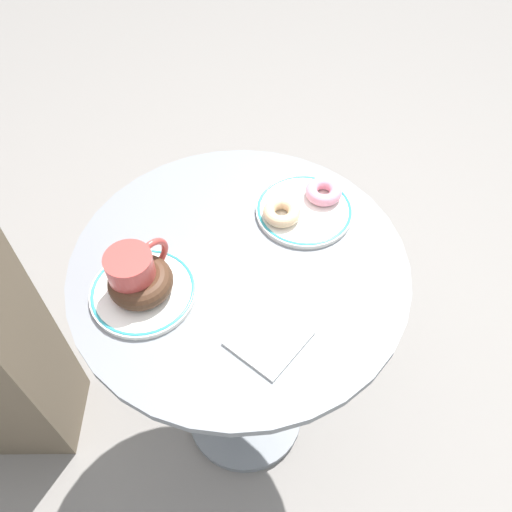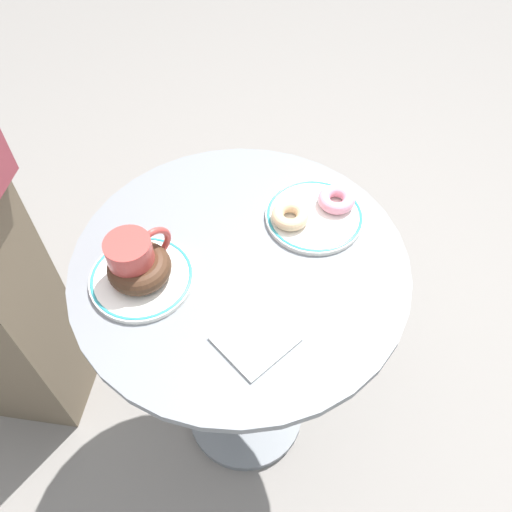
{
  "view_description": "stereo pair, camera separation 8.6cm",
  "coord_description": "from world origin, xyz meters",
  "px_view_note": "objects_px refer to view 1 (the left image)",
  "views": [
    {
      "loc": [
        -0.29,
        -0.51,
        1.53
      ],
      "look_at": [
        0.02,
        -0.02,
        0.78
      ],
      "focal_mm": 36.98,
      "sensor_mm": 36.0,
      "label": 1
    },
    {
      "loc": [
        -0.21,
        -0.55,
        1.53
      ],
      "look_at": [
        0.02,
        -0.02,
        0.78
      ],
      "focal_mm": 36.98,
      "sensor_mm": 36.0,
      "label": 2
    }
  ],
  "objects_px": {
    "donut_chocolate": "(141,282)",
    "plate_left": "(143,292)",
    "coffee_mug": "(134,273)",
    "paper_napkin": "(269,338)",
    "donut_pink_frosted": "(324,192)",
    "donut_glazed": "(282,212)",
    "plate_right": "(304,210)",
    "cafe_table": "(242,328)"
  },
  "relations": [
    {
      "from": "donut_chocolate",
      "to": "plate_left",
      "type": "bearing_deg",
      "value": -109.62
    },
    {
      "from": "donut_chocolate",
      "to": "coffee_mug",
      "type": "distance_m",
      "value": 0.02
    },
    {
      "from": "plate_left",
      "to": "paper_napkin",
      "type": "distance_m",
      "value": 0.24
    },
    {
      "from": "donut_pink_frosted",
      "to": "coffee_mug",
      "type": "distance_m",
      "value": 0.41
    },
    {
      "from": "donut_glazed",
      "to": "coffee_mug",
      "type": "xyz_separation_m",
      "value": [
        -0.31,
        0.0,
        0.02
      ]
    },
    {
      "from": "plate_right",
      "to": "donut_chocolate",
      "type": "relative_size",
      "value": 1.7
    },
    {
      "from": "donut_pink_frosted",
      "to": "coffee_mug",
      "type": "bearing_deg",
      "value": -179.89
    },
    {
      "from": "cafe_table",
      "to": "donut_chocolate",
      "type": "relative_size",
      "value": 6.57
    },
    {
      "from": "plate_left",
      "to": "paper_napkin",
      "type": "height_order",
      "value": "plate_left"
    },
    {
      "from": "coffee_mug",
      "to": "plate_left",
      "type": "bearing_deg",
      "value": -76.4
    },
    {
      "from": "cafe_table",
      "to": "plate_right",
      "type": "height_order",
      "value": "plate_right"
    },
    {
      "from": "plate_right",
      "to": "donut_chocolate",
      "type": "xyz_separation_m",
      "value": [
        -0.35,
        -0.0,
        0.03
      ]
    },
    {
      "from": "donut_chocolate",
      "to": "cafe_table",
      "type": "bearing_deg",
      "value": -11.71
    },
    {
      "from": "plate_right",
      "to": "donut_pink_frosted",
      "type": "bearing_deg",
      "value": 7.84
    },
    {
      "from": "donut_chocolate",
      "to": "plate_right",
      "type": "bearing_deg",
      "value": 0.55
    },
    {
      "from": "donut_chocolate",
      "to": "paper_napkin",
      "type": "xyz_separation_m",
      "value": [
        0.14,
        -0.2,
        -0.03
      ]
    },
    {
      "from": "cafe_table",
      "to": "coffee_mug",
      "type": "height_order",
      "value": "coffee_mug"
    },
    {
      "from": "donut_pink_frosted",
      "to": "coffee_mug",
      "type": "relative_size",
      "value": 0.6
    },
    {
      "from": "cafe_table",
      "to": "donut_pink_frosted",
      "type": "relative_size",
      "value": 10.2
    },
    {
      "from": "plate_left",
      "to": "coffee_mug",
      "type": "bearing_deg",
      "value": 103.6
    },
    {
      "from": "plate_right",
      "to": "paper_napkin",
      "type": "distance_m",
      "value": 0.3
    },
    {
      "from": "plate_left",
      "to": "donut_chocolate",
      "type": "xyz_separation_m",
      "value": [
        0.0,
        0.0,
        0.03
      ]
    },
    {
      "from": "plate_left",
      "to": "donut_glazed",
      "type": "distance_m",
      "value": 0.3
    },
    {
      "from": "cafe_table",
      "to": "donut_chocolate",
      "type": "xyz_separation_m",
      "value": [
        -0.18,
        0.04,
        0.27
      ]
    },
    {
      "from": "plate_right",
      "to": "donut_pink_frosted",
      "type": "distance_m",
      "value": 0.05
    },
    {
      "from": "cafe_table",
      "to": "donut_pink_frosted",
      "type": "xyz_separation_m",
      "value": [
        0.23,
        0.05,
        0.26
      ]
    },
    {
      "from": "plate_left",
      "to": "donut_pink_frosted",
      "type": "relative_size",
      "value": 2.56
    },
    {
      "from": "cafe_table",
      "to": "donut_chocolate",
      "type": "bearing_deg",
      "value": 168.29
    },
    {
      "from": "donut_pink_frosted",
      "to": "coffee_mug",
      "type": "height_order",
      "value": "coffee_mug"
    },
    {
      "from": "cafe_table",
      "to": "plate_left",
      "type": "xyz_separation_m",
      "value": [
        -0.18,
        0.03,
        0.25
      ]
    },
    {
      "from": "plate_left",
      "to": "plate_right",
      "type": "height_order",
      "value": "same"
    },
    {
      "from": "plate_left",
      "to": "donut_chocolate",
      "type": "relative_size",
      "value": 1.65
    },
    {
      "from": "cafe_table",
      "to": "paper_napkin",
      "type": "height_order",
      "value": "paper_napkin"
    },
    {
      "from": "donut_chocolate",
      "to": "paper_napkin",
      "type": "height_order",
      "value": "donut_chocolate"
    },
    {
      "from": "plate_left",
      "to": "plate_right",
      "type": "bearing_deg",
      "value": 1.05
    },
    {
      "from": "donut_glazed",
      "to": "coffee_mug",
      "type": "relative_size",
      "value": 0.6
    },
    {
      "from": "plate_left",
      "to": "donut_glazed",
      "type": "height_order",
      "value": "donut_glazed"
    },
    {
      "from": "donut_pink_frosted",
      "to": "paper_napkin",
      "type": "relative_size",
      "value": 0.64
    },
    {
      "from": "plate_right",
      "to": "coffee_mug",
      "type": "height_order",
      "value": "coffee_mug"
    },
    {
      "from": "donut_glazed",
      "to": "donut_chocolate",
      "type": "bearing_deg",
      "value": -178.21
    },
    {
      "from": "donut_pink_frosted",
      "to": "cafe_table",
      "type": "bearing_deg",
      "value": -168.39
    },
    {
      "from": "donut_glazed",
      "to": "donut_pink_frosted",
      "type": "bearing_deg",
      "value": 0.55
    }
  ]
}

